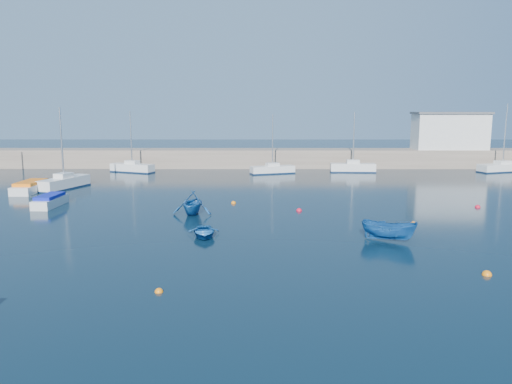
{
  "coord_description": "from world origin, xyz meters",
  "views": [
    {
      "loc": [
        2.46,
        -25.64,
        8.47
      ],
      "look_at": [
        2.37,
        14.98,
        1.6
      ],
      "focal_mm": 35.0,
      "sensor_mm": 36.0,
      "label": 1
    }
  ],
  "objects_px": {
    "sailboat_5": "(132,167)",
    "sailboat_6": "(272,169)",
    "sailboat_8": "(502,167)",
    "dinghy_center": "(204,232)",
    "harbor_office": "(450,132)",
    "motorboat_1": "(50,201)",
    "motorboat_2": "(31,187)",
    "dinghy_left": "(192,203)",
    "sailboat_7": "(353,167)",
    "dinghy_right": "(389,231)",
    "sailboat_3": "(64,182)"
  },
  "relations": [
    {
      "from": "dinghy_right",
      "to": "sailboat_3",
      "type": "bearing_deg",
      "value": 79.77
    },
    {
      "from": "sailboat_3",
      "to": "sailboat_6",
      "type": "relative_size",
      "value": 1.12
    },
    {
      "from": "sailboat_5",
      "to": "motorboat_2",
      "type": "bearing_deg",
      "value": -179.98
    },
    {
      "from": "motorboat_1",
      "to": "motorboat_2",
      "type": "xyz_separation_m",
      "value": [
        -5.0,
        7.49,
        0.04
      ]
    },
    {
      "from": "dinghy_center",
      "to": "dinghy_left",
      "type": "xyz_separation_m",
      "value": [
        -1.65,
        7.09,
        0.64
      ]
    },
    {
      "from": "sailboat_7",
      "to": "sailboat_8",
      "type": "distance_m",
      "value": 20.15
    },
    {
      "from": "sailboat_3",
      "to": "sailboat_5",
      "type": "relative_size",
      "value": 1.06
    },
    {
      "from": "motorboat_2",
      "to": "dinghy_center",
      "type": "xyz_separation_m",
      "value": [
        19.49,
        -17.83,
        -0.22
      ]
    },
    {
      "from": "sailboat_6",
      "to": "sailboat_7",
      "type": "relative_size",
      "value": 0.96
    },
    {
      "from": "motorboat_2",
      "to": "dinghy_left",
      "type": "distance_m",
      "value": 20.82
    },
    {
      "from": "sailboat_6",
      "to": "dinghy_center",
      "type": "relative_size",
      "value": 2.54
    },
    {
      "from": "harbor_office",
      "to": "sailboat_7",
      "type": "xyz_separation_m",
      "value": [
        -14.77,
        -5.56,
        -4.44
      ]
    },
    {
      "from": "motorboat_2",
      "to": "motorboat_1",
      "type": "bearing_deg",
      "value": -55.65
    },
    {
      "from": "sailboat_6",
      "to": "sailboat_7",
      "type": "distance_m",
      "value": 10.88
    },
    {
      "from": "sailboat_8",
      "to": "dinghy_left",
      "type": "xyz_separation_m",
      "value": [
        -38.11,
        -27.15,
        0.35
      ]
    },
    {
      "from": "sailboat_7",
      "to": "dinghy_right",
      "type": "relative_size",
      "value": 2.24
    },
    {
      "from": "sailboat_6",
      "to": "dinghy_right",
      "type": "relative_size",
      "value": 2.15
    },
    {
      "from": "sailboat_5",
      "to": "dinghy_center",
      "type": "bearing_deg",
      "value": -136.89
    },
    {
      "from": "harbor_office",
      "to": "motorboat_1",
      "type": "bearing_deg",
      "value": -147.45
    },
    {
      "from": "sailboat_5",
      "to": "sailboat_7",
      "type": "xyz_separation_m",
      "value": [
        29.42,
        0.12,
        0.03
      ]
    },
    {
      "from": "sailboat_5",
      "to": "motorboat_1",
      "type": "xyz_separation_m",
      "value": [
        -1.38,
        -23.39,
        -0.13
      ]
    },
    {
      "from": "harbor_office",
      "to": "motorboat_2",
      "type": "xyz_separation_m",
      "value": [
        -50.57,
        -21.59,
        -4.57
      ]
    },
    {
      "from": "motorboat_2",
      "to": "dinghy_center",
      "type": "height_order",
      "value": "motorboat_2"
    },
    {
      "from": "dinghy_center",
      "to": "sailboat_6",
      "type": "bearing_deg",
      "value": 72.68
    },
    {
      "from": "sailboat_5",
      "to": "motorboat_2",
      "type": "distance_m",
      "value": 17.14
    },
    {
      "from": "sailboat_6",
      "to": "sailboat_8",
      "type": "height_order",
      "value": "sailboat_8"
    },
    {
      "from": "dinghy_right",
      "to": "dinghy_center",
      "type": "bearing_deg",
      "value": 110.73
    },
    {
      "from": "sailboat_6",
      "to": "motorboat_1",
      "type": "height_order",
      "value": "sailboat_6"
    },
    {
      "from": "sailboat_5",
      "to": "sailboat_8",
      "type": "xyz_separation_m",
      "value": [
        49.56,
        0.51,
        -0.03
      ]
    },
    {
      "from": "motorboat_1",
      "to": "sailboat_5",
      "type": "bearing_deg",
      "value": 89.26
    },
    {
      "from": "sailboat_6",
      "to": "sailboat_8",
      "type": "relative_size",
      "value": 0.85
    },
    {
      "from": "sailboat_5",
      "to": "sailboat_6",
      "type": "relative_size",
      "value": 1.05
    },
    {
      "from": "motorboat_2",
      "to": "dinghy_center",
      "type": "distance_m",
      "value": 26.41
    },
    {
      "from": "sailboat_7",
      "to": "dinghy_center",
      "type": "bearing_deg",
      "value": 157.75
    },
    {
      "from": "sailboat_3",
      "to": "sailboat_8",
      "type": "relative_size",
      "value": 0.95
    },
    {
      "from": "sailboat_5",
      "to": "motorboat_1",
      "type": "distance_m",
      "value": 23.43
    },
    {
      "from": "dinghy_left",
      "to": "dinghy_right",
      "type": "xyz_separation_m",
      "value": [
        13.67,
        -8.16,
        -0.26
      ]
    },
    {
      "from": "sailboat_8",
      "to": "motorboat_2",
      "type": "height_order",
      "value": "sailboat_8"
    },
    {
      "from": "sailboat_5",
      "to": "sailboat_6",
      "type": "height_order",
      "value": "sailboat_5"
    },
    {
      "from": "dinghy_left",
      "to": "sailboat_5",
      "type": "bearing_deg",
      "value": 117.5
    },
    {
      "from": "sailboat_8",
      "to": "motorboat_1",
      "type": "relative_size",
      "value": 2.07
    },
    {
      "from": "motorboat_1",
      "to": "sailboat_8",
      "type": "bearing_deg",
      "value": 27.78
    },
    {
      "from": "dinghy_center",
      "to": "harbor_office",
      "type": "bearing_deg",
      "value": 44.17
    },
    {
      "from": "sailboat_6",
      "to": "dinghy_left",
      "type": "height_order",
      "value": "sailboat_6"
    },
    {
      "from": "sailboat_8",
      "to": "motorboat_2",
      "type": "bearing_deg",
      "value": 88.17
    },
    {
      "from": "motorboat_1",
      "to": "dinghy_center",
      "type": "distance_m",
      "value": 17.8
    },
    {
      "from": "sailboat_8",
      "to": "motorboat_1",
      "type": "height_order",
      "value": "sailboat_8"
    },
    {
      "from": "motorboat_1",
      "to": "harbor_office",
      "type": "bearing_deg",
      "value": 35.19
    },
    {
      "from": "sailboat_6",
      "to": "motorboat_1",
      "type": "distance_m",
      "value": 29.72
    },
    {
      "from": "harbor_office",
      "to": "sailboat_3",
      "type": "height_order",
      "value": "sailboat_3"
    }
  ]
}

